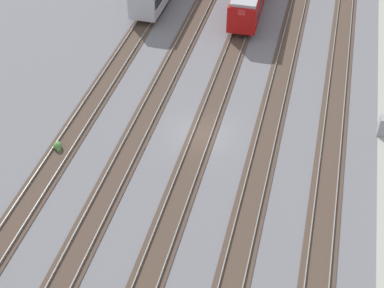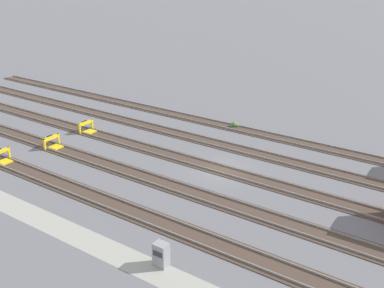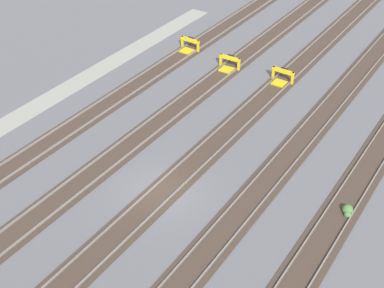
{
  "view_description": "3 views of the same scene",
  "coord_description": "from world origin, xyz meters",
  "views": [
    {
      "loc": [
        -31.03,
        -7.28,
        28.07
      ],
      "look_at": [
        -3.28,
        0.0,
        1.8
      ],
      "focal_mm": 50.0,
      "sensor_mm": 36.0,
      "label": 1
    },
    {
      "loc": [
        18.04,
        -31.69,
        17.86
      ],
      "look_at": [
        -3.28,
        0.0,
        1.8
      ],
      "focal_mm": 42.0,
      "sensor_mm": 36.0,
      "label": 2
    },
    {
      "loc": [
        20.5,
        15.59,
        22.01
      ],
      "look_at": [
        -3.28,
        0.0,
        1.8
      ],
      "focal_mm": 50.0,
      "sensor_mm": 36.0,
      "label": 3
    }
  ],
  "objects": [
    {
      "name": "electrical_cabinet",
      "position": [
        3.66,
        -13.73,
        0.8
      ],
      "size": [
        0.9,
        0.73,
        1.6
      ],
      "color": "gray",
      "rests_on": "ground"
    },
    {
      "name": "ground_plane",
      "position": [
        0.0,
        0.0,
        0.0
      ],
      "size": [
        400.0,
        400.0,
        0.0
      ],
      "primitive_type": "plane",
      "color": "slate"
    },
    {
      "name": "rail_track_near_inner",
      "position": [
        0.0,
        -4.99,
        0.04
      ],
      "size": [
        90.0,
        2.24,
        0.21
      ],
      "color": "#47382D",
      "rests_on": "ground"
    },
    {
      "name": "weed_clump",
      "position": [
        -4.47,
        10.36,
        0.24
      ],
      "size": [
        0.92,
        0.7,
        0.64
      ],
      "color": "#4C7F3D",
      "rests_on": "ground"
    },
    {
      "name": "rail_track_middle",
      "position": [
        0.0,
        0.0,
        0.04
      ],
      "size": [
        90.0,
        2.24,
        0.21
      ],
      "color": "#47382D",
      "rests_on": "ground"
    },
    {
      "name": "rail_track_far_inner",
      "position": [
        0.0,
        4.99,
        0.04
      ],
      "size": [
        90.0,
        2.23,
        0.21
      ],
      "color": "#47382D",
      "rests_on": "ground"
    },
    {
      "name": "rail_track_nearest",
      "position": [
        0.0,
        -9.98,
        0.04
      ],
      "size": [
        90.0,
        2.23,
        0.21
      ],
      "color": "#47382D",
      "rests_on": "ground"
    },
    {
      "name": "rail_track_farthest",
      "position": [
        0.0,
        9.98,
        0.04
      ],
      "size": [
        90.0,
        2.23,
        0.21
      ],
      "color": "#47382D",
      "rests_on": "ground"
    }
  ]
}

